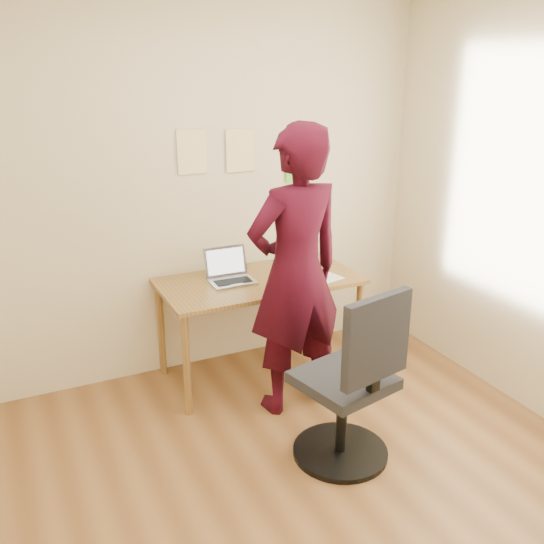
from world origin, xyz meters
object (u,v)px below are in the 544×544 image
laptop (230,274)px  person (296,273)px  phone (292,285)px  desk (260,291)px  office_chair (352,391)px

laptop → person: bearing=-65.6°
phone → person: (-0.12, -0.27, 0.19)m
desk → person: bearing=-85.9°
laptop → phone: (0.35, -0.28, -0.04)m
phone → office_chair: bearing=-108.6°
laptop → person: person is taller
phone → desk: bearing=113.4°
desk → laptop: 0.25m
office_chair → person: size_ratio=0.57×
desk → office_chair: bearing=-88.1°
desk → office_chair: 1.18m
phone → office_chair: (-0.11, -0.95, -0.28)m
desk → person: person is taller
desk → laptop: (-0.20, 0.07, 0.14)m
office_chair → person: bearing=77.9°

